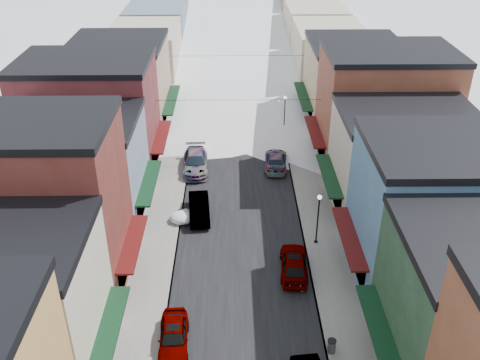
{
  "coord_description": "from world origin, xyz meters",
  "views": [
    {
      "loc": [
        -0.54,
        -9.69,
        25.33
      ],
      "look_at": [
        0.0,
        29.86,
        2.87
      ],
      "focal_mm": 40.0,
      "sensor_mm": 36.0,
      "label": 1
    }
  ],
  "objects_px": {
    "car_dark_hatch": "(199,208)",
    "streetlamp_near": "(318,213)",
    "car_silver_sedan": "(174,336)",
    "trash_can": "(331,346)"
  },
  "relations": [
    {
      "from": "car_dark_hatch",
      "to": "streetlamp_near",
      "type": "xyz_separation_m",
      "value": [
        9.44,
        -4.1,
        2.09
      ]
    },
    {
      "from": "car_dark_hatch",
      "to": "streetlamp_near",
      "type": "height_order",
      "value": "streetlamp_near"
    },
    {
      "from": "car_silver_sedan",
      "to": "streetlamp_near",
      "type": "distance_m",
      "value": 14.79
    },
    {
      "from": "car_silver_sedan",
      "to": "trash_can",
      "type": "distance_m",
      "value": 9.66
    },
    {
      "from": "car_dark_hatch",
      "to": "streetlamp_near",
      "type": "bearing_deg",
      "value": -28.55
    },
    {
      "from": "car_silver_sedan",
      "to": "streetlamp_near",
      "type": "bearing_deg",
      "value": 42.5
    },
    {
      "from": "trash_can",
      "to": "streetlamp_near",
      "type": "relative_size",
      "value": 0.21
    },
    {
      "from": "car_silver_sedan",
      "to": "car_dark_hatch",
      "type": "xyz_separation_m",
      "value": [
        0.8,
        14.55,
        0.03
      ]
    },
    {
      "from": "streetlamp_near",
      "to": "trash_can",
      "type": "bearing_deg",
      "value": -93.16
    },
    {
      "from": "car_dark_hatch",
      "to": "trash_can",
      "type": "distance_m",
      "value": 17.68
    }
  ]
}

